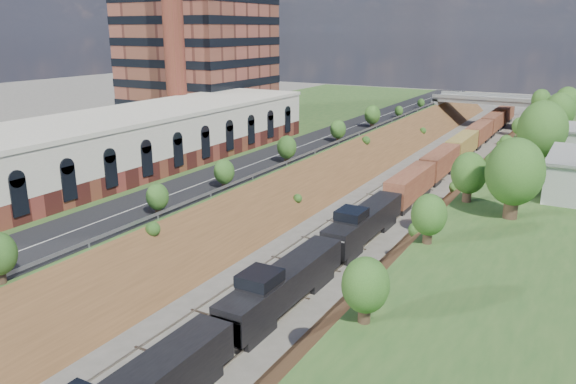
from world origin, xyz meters
name	(u,v)px	position (x,y,z in m)	size (l,w,h in m)	color
platform_left	(210,151)	(-33.00, 60.00, 2.50)	(44.00, 180.00, 5.00)	#305824
embankment_left	(329,182)	(-11.00, 60.00, 0.00)	(7.07, 180.00, 7.07)	brown
embankment_right	(481,204)	(11.00, 60.00, 0.00)	(7.07, 180.00, 7.07)	brown
rail_left_track	(383,189)	(-2.60, 60.00, 0.09)	(1.58, 180.00, 0.18)	gray
rail_right_track	(418,194)	(2.60, 60.00, 0.09)	(1.58, 180.00, 0.18)	gray
road	(303,146)	(-15.50, 60.00, 5.05)	(8.00, 180.00, 0.10)	black
guardrail	(327,145)	(-11.40, 59.80, 5.55)	(0.10, 171.00, 0.70)	#99999E
commercial_building	(134,140)	(-28.00, 38.00, 8.51)	(14.30, 62.30, 7.00)	maroon
smokestack	(172,8)	(-36.00, 56.00, 25.00)	(3.20, 3.20, 40.00)	maroon
overpass	(488,106)	(0.00, 122.00, 4.92)	(24.50, 8.30, 7.40)	gray
tree_right_large	(515,173)	(17.00, 40.00, 9.38)	(5.25, 5.25, 7.61)	#473323
tree_left_crest	(125,208)	(-11.80, 20.00, 7.04)	(2.45, 2.45, 3.55)	#473323
freight_train	(439,163)	(2.60, 69.93, 2.41)	(2.72, 139.55, 4.55)	black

